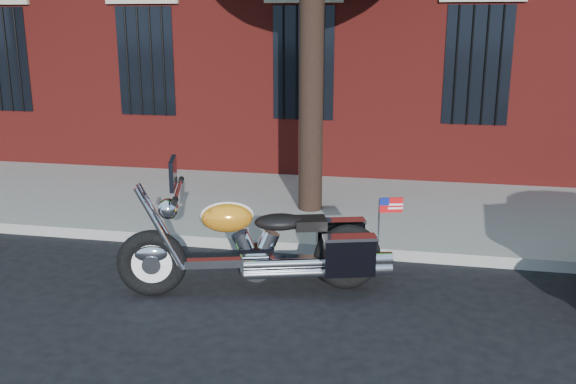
# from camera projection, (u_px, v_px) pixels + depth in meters

# --- Properties ---
(ground) EXTENTS (120.00, 120.00, 0.00)m
(ground) POSITION_uv_depth(u_px,v_px,m) (224.00, 290.00, 7.21)
(ground) COLOR black
(ground) RESTS_ON ground
(curb) EXTENTS (40.00, 0.16, 0.15)m
(curb) POSITION_uv_depth(u_px,v_px,m) (254.00, 244.00, 8.49)
(curb) COLOR gray
(curb) RESTS_ON ground
(sidewalk) EXTENTS (40.00, 3.60, 0.15)m
(sidewalk) POSITION_uv_depth(u_px,v_px,m) (283.00, 205.00, 10.28)
(sidewalk) COLOR gray
(sidewalk) RESTS_ON ground
(motorcycle) EXTENTS (3.04, 1.39, 1.53)m
(motorcycle) POSITION_uv_depth(u_px,v_px,m) (265.00, 248.00, 7.02)
(motorcycle) COLOR black
(motorcycle) RESTS_ON ground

